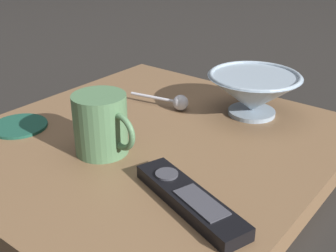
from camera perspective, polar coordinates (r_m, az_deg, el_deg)
The scene contains 7 objects.
ground_plane at distance 0.73m, azimuth -2.31°, elevation -3.87°, with size 6.00×6.00×0.00m, color black.
table at distance 0.72m, azimuth -2.34°, elevation -2.71°, with size 0.59×0.56×0.03m.
cereal_bowl at distance 0.80m, azimuth 11.22°, elevation 4.41°, with size 0.17×0.17×0.08m.
coffee_mug at distance 0.66m, azimuth -8.79°, elevation 0.23°, with size 0.08×0.12×0.09m.
teaspoon at distance 0.81m, azimuth 1.24°, elevation 3.19°, with size 0.04×0.12×0.03m.
tv_remote_near at distance 0.55m, azimuth 2.83°, elevation -9.65°, with size 0.10×0.19×0.02m.
drink_coaster at distance 0.79m, azimuth -19.10°, elevation 0.01°, with size 0.10×0.10×0.01m.
Camera 1 is at (-0.48, -0.41, 0.36)m, focal length 46.10 mm.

